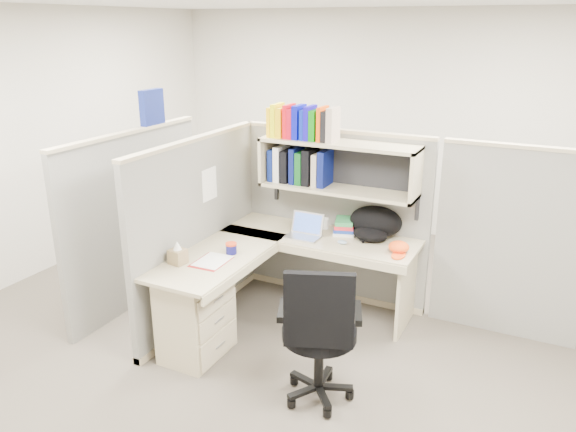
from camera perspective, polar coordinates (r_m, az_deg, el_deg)
The scene contains 14 objects.
ground at distance 4.85m, azimuth 0.37°, elevation -12.26°, with size 6.00×6.00×0.00m, color #3A352D.
room_shell at distance 4.24m, azimuth 0.42°, elevation 6.81°, with size 6.00×6.00×6.00m.
cubicle at distance 4.98m, azimuth -1.11°, elevation 0.16°, with size 3.79×1.84×1.95m.
desk at distance 4.59m, azimuth -5.83°, elevation -7.99°, with size 1.74×1.75×0.73m.
laptop at distance 4.90m, azimuth 1.53°, elevation -1.06°, with size 0.29×0.29×0.21m, color #B1B2B6, non-canonical shape.
backpack at distance 4.93m, azimuth 8.68°, elevation -0.76°, with size 0.47×0.36×0.28m, color black, non-canonical shape.
orange_cap at distance 4.70m, azimuth 11.19°, elevation -3.10°, with size 0.17×0.20×0.09m, color #F04B14, non-canonical shape.
snack_canister at distance 4.61m, azimuth -5.78°, elevation -3.27°, with size 0.09×0.09×0.09m.
tissue_box at distance 4.47m, azimuth -11.15°, elevation -3.65°, with size 0.12×0.12×0.19m, color olive, non-canonical shape.
mouse at distance 4.82m, azimuth 5.52°, elevation -2.66°, with size 0.08×0.06×0.03m, color #819AB6.
paper_cup at distance 5.15m, azimuth 3.75°, elevation -0.74°, with size 0.07×0.07×0.10m, color white.
book_stack at distance 5.07m, azimuth 5.75°, elevation -1.00°, with size 0.19×0.25×0.12m, color gray, non-canonical shape.
loose_paper at distance 4.50m, azimuth -7.66°, elevation -4.52°, with size 0.22×0.30×0.00m, color silver, non-canonical shape.
task_chair at distance 3.93m, azimuth 3.14°, elevation -13.91°, with size 0.62×0.58×1.08m.
Camera 1 is at (1.82, -3.73, 2.51)m, focal length 35.00 mm.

